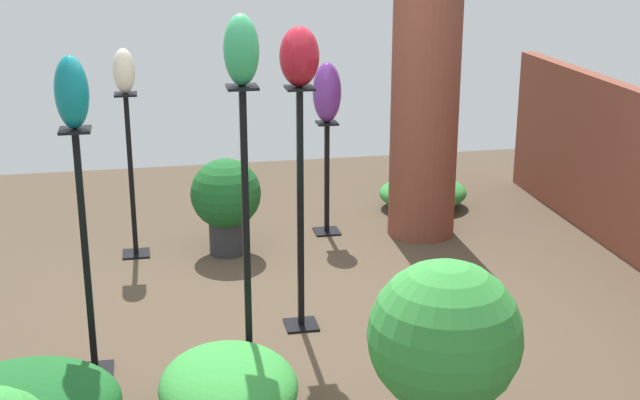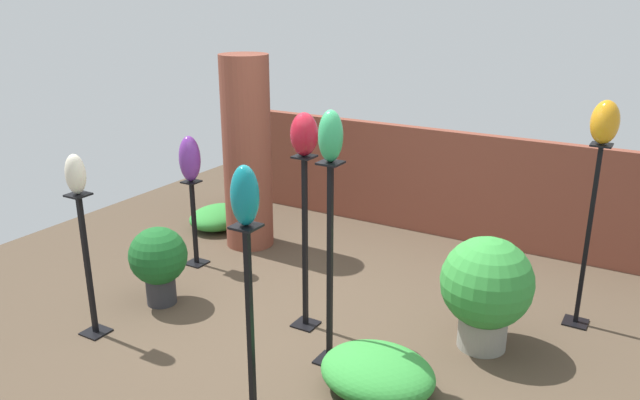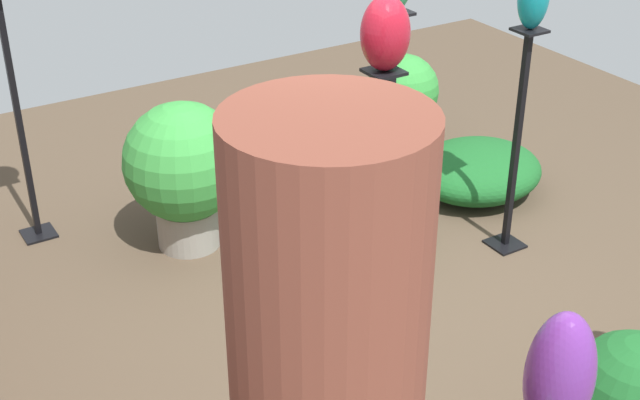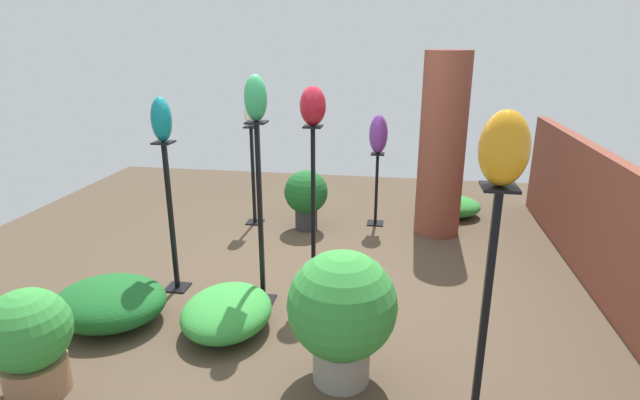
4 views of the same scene
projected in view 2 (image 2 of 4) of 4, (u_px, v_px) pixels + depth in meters
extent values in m
plane|color=#4C3D2D|center=(309.00, 333.00, 5.22)|extent=(8.00, 8.00, 0.00)
cube|color=brown|center=(430.00, 182.00, 7.22)|extent=(5.60, 0.12, 1.24)
cylinder|color=brown|center=(247.00, 153.00, 6.74)|extent=(0.53, 0.53, 2.10)
cube|color=black|center=(306.00, 324.00, 5.34)|extent=(0.20, 0.20, 0.01)
cube|color=black|center=(305.00, 244.00, 5.11)|extent=(0.04, 0.04, 1.50)
cube|color=black|center=(304.00, 157.00, 4.87)|extent=(0.16, 0.16, 0.02)
cube|color=black|center=(96.00, 332.00, 5.22)|extent=(0.20, 0.20, 0.01)
cube|color=black|center=(87.00, 266.00, 5.03)|extent=(0.04, 0.04, 1.23)
cube|color=black|center=(78.00, 195.00, 4.83)|extent=(0.16, 0.16, 0.02)
cube|color=black|center=(329.00, 360.00, 4.82)|extent=(0.20, 0.20, 0.01)
cube|color=black|center=(330.00, 267.00, 4.57)|extent=(0.04, 0.04, 1.60)
cube|color=black|center=(330.00, 163.00, 4.32)|extent=(0.16, 0.16, 0.02)
cube|color=black|center=(250.00, 327.00, 3.95)|extent=(0.04, 0.04, 1.39)
cube|color=black|center=(246.00, 226.00, 3.74)|extent=(0.16, 0.16, 0.02)
cube|color=black|center=(575.00, 322.00, 5.37)|extent=(0.20, 0.20, 0.01)
cube|color=black|center=(588.00, 238.00, 5.12)|extent=(0.04, 0.04, 1.58)
cube|color=black|center=(602.00, 145.00, 4.87)|extent=(0.16, 0.16, 0.02)
cube|color=black|center=(197.00, 263.00, 6.55)|extent=(0.20, 0.20, 0.01)
cube|color=black|center=(194.00, 223.00, 6.41)|extent=(0.04, 0.04, 0.91)
cube|color=black|center=(191.00, 182.00, 6.26)|extent=(0.16, 0.16, 0.01)
ellipsoid|color=maroon|center=(304.00, 134.00, 4.81)|extent=(0.22, 0.23, 0.34)
ellipsoid|color=beige|center=(75.00, 174.00, 4.78)|extent=(0.16, 0.15, 0.32)
ellipsoid|color=#2D9356|center=(331.00, 136.00, 4.26)|extent=(0.17, 0.18, 0.36)
ellipsoid|color=#0F727A|center=(245.00, 196.00, 3.67)|extent=(0.17, 0.17, 0.37)
ellipsoid|color=orange|center=(605.00, 122.00, 4.82)|extent=(0.21, 0.22, 0.34)
ellipsoid|color=#6B2D8C|center=(190.00, 159.00, 6.19)|extent=(0.21, 0.22, 0.46)
cylinder|color=#2D2D33|center=(161.00, 290.00, 5.69)|extent=(0.27, 0.27, 0.25)
sphere|color=#195923|center=(158.00, 256.00, 5.58)|extent=(0.52, 0.52, 0.52)
cylinder|color=gray|center=(482.00, 332.00, 4.99)|extent=(0.39, 0.39, 0.26)
sphere|color=#338C38|center=(487.00, 282.00, 4.85)|extent=(0.73, 0.73, 0.73)
ellipsoid|color=#338C38|center=(377.00, 373.00, 4.41)|extent=(0.84, 0.70, 0.31)
ellipsoid|color=#338C38|center=(219.00, 217.00, 7.51)|extent=(0.64, 0.77, 0.26)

